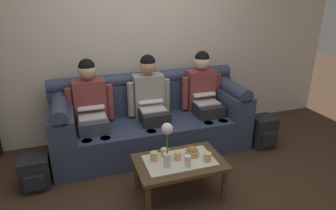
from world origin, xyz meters
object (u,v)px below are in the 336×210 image
at_px(snack_bowl, 192,152).
at_px(cup_far_center, 154,156).
at_px(person_middle, 151,100).
at_px(cup_near_left, 165,152).
at_px(person_left, 91,107).
at_px(couch, 151,121).
at_px(cup_far_left, 207,157).
at_px(person_right, 204,94).
at_px(backpack_right, 263,132).
at_px(backpack_left, 35,173).
at_px(cup_far_right, 178,156).
at_px(flower_vase, 167,141).
at_px(cup_near_right, 188,161).
at_px(coffee_table, 179,165).

height_order(snack_bowl, cup_far_center, snack_bowl).
relative_size(person_middle, cup_near_left, 15.59).
relative_size(person_left, snack_bowl, 8.98).
height_order(couch, cup_near_left, couch).
bearing_deg(cup_far_left, person_right, 67.17).
distance_m(person_left, cup_far_center, 1.11).
xyz_separation_m(person_middle, backpack_right, (1.41, -0.45, -0.45)).
bearing_deg(backpack_left, couch, 18.14).
bearing_deg(cup_far_right, person_right, 53.97).
height_order(person_middle, backpack_left, person_middle).
relative_size(snack_bowl, backpack_right, 0.33).
bearing_deg(cup_far_right, cup_far_left, -24.08).
relative_size(flower_vase, cup_near_right, 4.13).
height_order(coffee_table, snack_bowl, snack_bowl).
bearing_deg(cup_near_left, person_left, 123.87).
bearing_deg(person_left, cup_far_right, -55.01).
xyz_separation_m(snack_bowl, cup_near_left, (-0.26, 0.08, -0.00)).
bearing_deg(coffee_table, cup_far_left, -21.56).
xyz_separation_m(cup_far_center, cup_far_right, (0.22, -0.05, -0.00)).
bearing_deg(cup_near_left, cup_far_center, -158.37).
xyz_separation_m(cup_far_left, backpack_left, (-1.64, 0.70, -0.28)).
distance_m(couch, backpack_left, 1.48).
relative_size(person_left, backpack_left, 3.62).
height_order(cup_far_center, backpack_right, cup_far_center).
bearing_deg(person_left, coffee_table, -54.99).
distance_m(snack_bowl, backpack_left, 1.66).
bearing_deg(backpack_right, snack_bowl, -155.98).
bearing_deg(cup_far_center, flower_vase, -57.55).
distance_m(person_right, coffee_table, 1.32).
bearing_deg(coffee_table, snack_bowl, 15.23).
xyz_separation_m(coffee_table, backpack_right, (1.41, 0.60, -0.14)).
relative_size(flower_vase, snack_bowl, 3.27).
relative_size(snack_bowl, cup_near_left, 1.73).
bearing_deg(snack_bowl, couch, 98.38).
bearing_deg(cup_near_right, backpack_right, 27.80).
height_order(person_middle, snack_bowl, person_middle).
xyz_separation_m(cup_near_right, backpack_left, (-1.43, 0.72, -0.29)).
relative_size(cup_near_right, backpack_right, 0.26).
distance_m(coffee_table, backpack_right, 1.54).
bearing_deg(cup_far_center, cup_far_left, -19.54).
bearing_deg(cup_far_left, flower_vase, 175.05).
bearing_deg(coffee_table, backpack_left, 156.74).
height_order(flower_vase, cup_far_left, flower_vase).
bearing_deg(coffee_table, cup_near_right, -73.10).
relative_size(person_right, cup_near_right, 11.34).
xyz_separation_m(person_right, cup_near_left, (-0.85, -0.93, -0.22)).
bearing_deg(snack_bowl, cup_far_center, 175.04).
distance_m(cup_near_left, cup_far_left, 0.43).
bearing_deg(cup_far_left, backpack_right, 31.23).
xyz_separation_m(coffee_table, backpack_left, (-1.39, 0.60, -0.17)).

